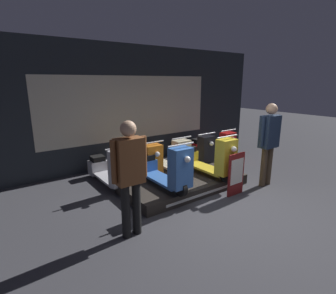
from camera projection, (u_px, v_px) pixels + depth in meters
ground_plane at (233, 213)px, 4.63m from camera, size 30.00×30.00×0.00m
shop_wall_back at (132, 106)px, 7.11m from camera, size 9.05×0.09×3.20m
display_platform at (184, 184)px, 5.66m from camera, size 2.65×1.25×0.22m
scooter_display_left at (164, 169)px, 5.13m from camera, size 0.56×1.62×0.98m
scooter_display_right at (208, 159)px, 5.81m from camera, size 0.56×1.62×0.98m
scooter_backrow_0 at (110, 169)px, 5.79m from camera, size 0.56×1.62×0.98m
scooter_backrow_1 at (141, 163)px, 6.25m from camera, size 0.56×1.62×0.98m
scooter_backrow_2 at (169, 157)px, 6.71m from camera, size 0.56×1.62×0.98m
scooter_backrow_3 at (193, 152)px, 7.17m from camera, size 0.56×1.62×0.98m
scooter_backrow_4 at (214, 148)px, 7.64m from camera, size 0.56×1.62×0.98m
person_left_browsing at (130, 171)px, 3.72m from camera, size 0.56×0.23×1.75m
person_right_browsing at (269, 138)px, 5.62m from camera, size 0.60×0.24×1.81m
price_sign_board at (236, 174)px, 5.27m from camera, size 0.44×0.04×0.87m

